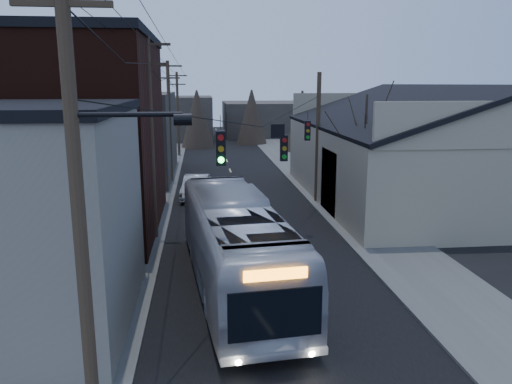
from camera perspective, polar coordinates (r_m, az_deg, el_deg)
road_surface at (r=37.76m, az=-2.25°, el=0.41°), size 9.00×110.00×0.02m
sidewalk_left at (r=37.87m, az=-12.11°, el=0.25°), size 4.00×110.00×0.12m
sidewalk_right at (r=38.74m, az=7.38°, el=0.69°), size 4.00×110.00×0.12m
building_brick at (r=28.02m, az=-21.76°, el=5.73°), size 10.00×12.00×10.00m
building_left_far at (r=43.63m, az=-15.49°, el=6.22°), size 9.00×14.00×7.00m
warehouse at (r=35.82m, az=19.58°, el=3.42°), size 16.16×20.60×7.73m
building_far_left at (r=72.11m, az=-9.09°, el=8.34°), size 10.00×12.00×6.00m
building_far_right at (r=77.63m, az=0.83°, el=8.39°), size 12.00×14.00×5.00m
bare_tree at (r=28.65m, az=12.25°, el=3.62°), size 0.40×0.40×7.20m
utility_lines at (r=31.14m, az=-7.33°, el=6.99°), size 11.24×45.28×10.50m
bus at (r=19.26m, az=-2.38°, el=-5.91°), size 4.24×12.92×3.53m
parked_car at (r=34.72m, az=-6.87°, el=0.56°), size 2.14×4.86×1.55m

